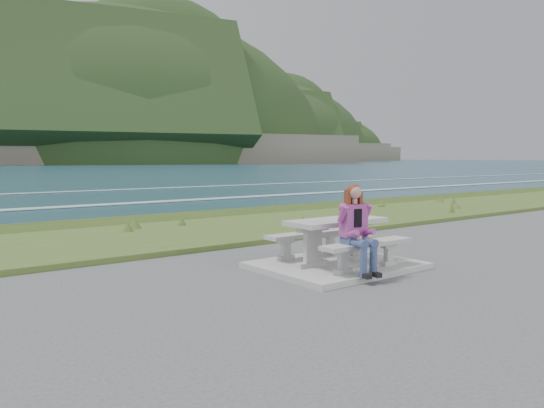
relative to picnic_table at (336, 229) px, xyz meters
name	(u,v)px	position (x,y,z in m)	size (l,w,h in m)	color
concrete_slab	(336,265)	(0.00, 0.00, -0.63)	(2.60, 2.10, 0.10)	#ABABA6
picnic_table	(336,229)	(0.00, 0.00, 0.00)	(1.80, 0.75, 0.75)	#ABABA6
bench_landward	(367,248)	(0.00, -0.70, -0.23)	(1.80, 0.35, 0.45)	#ABABA6
bench_seaward	(309,237)	(0.00, 0.70, -0.23)	(1.80, 0.35, 0.45)	#ABABA6
grass_verge	(193,235)	(0.00, 5.00, -0.68)	(160.00, 4.50, 0.22)	#345821
shore_drop	(144,223)	(0.00, 7.90, -0.68)	(160.00, 0.80, 2.20)	brown
ocean	(14,224)	(0.00, 25.09, -2.42)	(1600.00, 1600.00, 0.09)	navy
headland_range	(162,148)	(190.48, 398.47, 9.21)	(729.83, 363.95, 176.57)	brown
seated_woman	(359,241)	(-0.33, -0.83, -0.07)	(0.49, 0.73, 1.39)	navy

